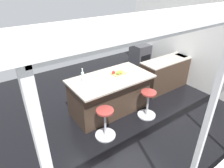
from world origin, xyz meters
TOP-DOWN VIEW (x-y plane):
  - ground_plane at (0.00, 0.00)m, footprint 6.85×6.85m
  - interior_partition_left at (-2.64, -0.00)m, footprint 0.15×5.01m
  - sink_cabinet at (-2.29, -0.18)m, footprint 2.49×0.60m
  - oven_range at (-2.29, -1.77)m, footprint 0.60×0.61m
  - kitchen_island at (0.21, -0.15)m, footprint 1.93×1.06m
  - stool_by_window at (-0.40, 0.56)m, footprint 0.44×0.44m
  - stool_middle at (0.81, 0.56)m, footprint 0.44×0.44m
  - cutting_board at (-0.08, -0.19)m, footprint 0.36×0.24m
  - apple_red at (0.05, -0.21)m, footprint 0.08×0.08m
  - apple_green at (-0.01, -0.12)m, footprint 0.08×0.08m
  - apple_yellow at (-0.10, -0.12)m, footprint 0.07×0.07m
  - water_bottle at (0.81, -0.32)m, footprint 0.06×0.06m

SIDE VIEW (x-z plane):
  - ground_plane at x=0.00m, z-range 0.00..0.00m
  - stool_by_window at x=-0.40m, z-range -0.02..0.65m
  - stool_middle at x=0.81m, z-range -0.02..0.65m
  - oven_range at x=-2.29m, z-range 0.00..0.87m
  - sink_cabinet at x=-2.29m, z-range -0.13..1.04m
  - kitchen_island at x=0.21m, z-range 0.01..0.95m
  - cutting_board at x=-0.08m, z-range 0.94..0.96m
  - apple_yellow at x=-0.10m, z-range 0.96..1.04m
  - apple_red at x=0.05m, z-range 0.96..1.04m
  - apple_green at x=-0.01m, z-range 0.96..1.04m
  - water_bottle at x=0.81m, z-range 0.91..1.22m
  - interior_partition_left at x=-2.64m, z-range 0.00..2.83m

